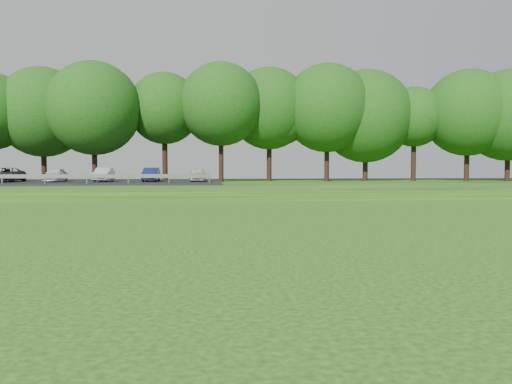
{
  "coord_description": "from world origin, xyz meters",
  "views": [
    {
      "loc": [
        -13.08,
        -10.79,
        2.12
      ],
      "look_at": [
        -11.58,
        4.88,
        1.3
      ],
      "focal_mm": 35.0,
      "sensor_mm": 36.0,
      "label": 1
    }
  ],
  "objects": [
    {
      "name": "treeline",
      "position": [
        0.0,
        38.0,
        8.1
      ],
      "size": [
        104.0,
        7.0,
        15.0
      ],
      "primitive_type": null,
      "color": "#19430F",
      "rests_on": "berm"
    },
    {
      "name": "parking_lot",
      "position": [
        -24.63,
        32.82,
        1.06
      ],
      "size": [
        24.0,
        9.0,
        1.38
      ],
      "color": "black",
      "rests_on": "berm"
    },
    {
      "name": "berm",
      "position": [
        0.0,
        34.0,
        0.3
      ],
      "size": [
        130.0,
        30.0,
        0.6
      ],
      "primitive_type": "cube",
      "color": "#133B0B",
      "rests_on": "ground"
    },
    {
      "name": "walking_path",
      "position": [
        0.0,
        20.0,
        0.02
      ],
      "size": [
        130.0,
        1.6,
        0.04
      ],
      "primitive_type": "cube",
      "color": "gray",
      "rests_on": "ground"
    }
  ]
}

